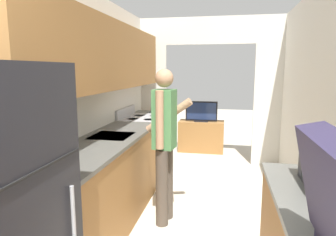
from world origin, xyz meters
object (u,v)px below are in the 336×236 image
tv_cabinet (201,136)px  television (201,112)px  knife (152,112)px  range_oven (144,147)px  person (164,142)px

tv_cabinet → television: (-0.00, -0.04, 0.50)m
television → knife: size_ratio=2.11×
tv_cabinet → knife: knife is taller
range_oven → television: bearing=65.8°
tv_cabinet → television: 0.50m
person → knife: 1.92m
range_oven → person: 1.46m
range_oven → knife: 0.72m
television → range_oven: bearing=-114.2°
television → knife: television is taller
television → person: bearing=-92.8°
range_oven → television: 1.78m
range_oven → tv_cabinet: (0.72, 1.64, -0.16)m
person → television: size_ratio=2.64×
tv_cabinet → television: bearing=-90.0°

